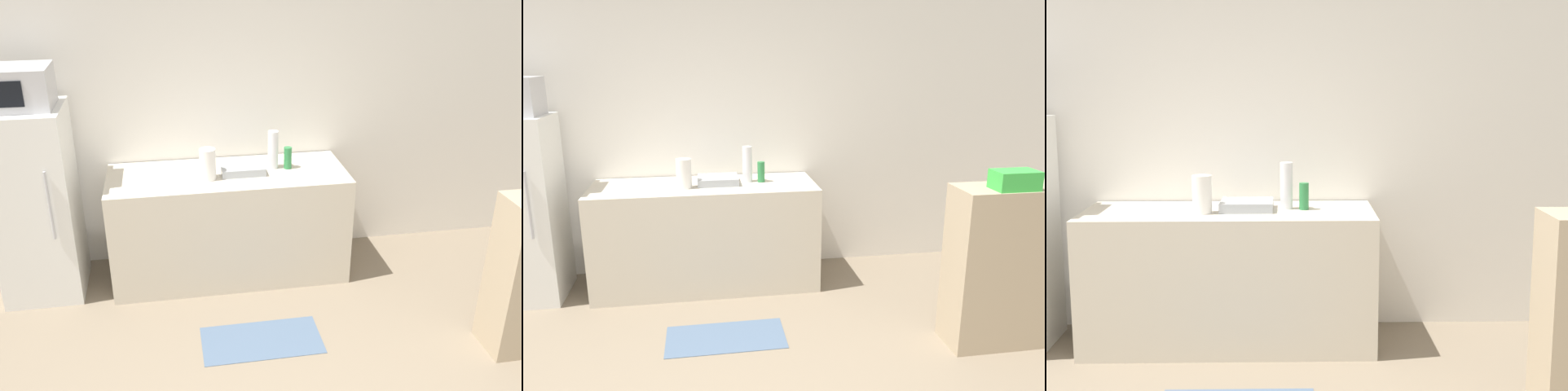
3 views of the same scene
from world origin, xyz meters
The scene contains 9 objects.
wall_back centered at (0.00, 2.73, 1.30)m, with size 8.00×0.06×2.60m, color white.
counter centered at (0.11, 2.34, 0.44)m, with size 1.83×0.70×0.87m, color beige.
sink_basin centered at (0.22, 2.36, 0.90)m, with size 0.33×0.29×0.06m, color #9EA3A8.
bottle_tall centered at (0.47, 2.39, 1.02)m, with size 0.08×0.08×0.30m, color silver.
bottle_short centered at (0.59, 2.36, 0.96)m, with size 0.06×0.06×0.17m, color #2D7F42.
shelf_cabinet centered at (2.12, 1.08, 0.54)m, with size 0.88×0.33×1.09m, color tan.
basket centered at (2.01, 1.01, 1.15)m, with size 0.27×0.17×0.12m, color green.
paper_towel_roll centered at (-0.05, 2.25, 0.99)m, with size 0.12×0.12×0.24m, color white.
kitchen_rug centered at (0.21, 1.40, 0.00)m, with size 0.82×0.41×0.01m, color slate.
Camera 2 is at (0.10, -1.78, 1.87)m, focal length 35.00 mm.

